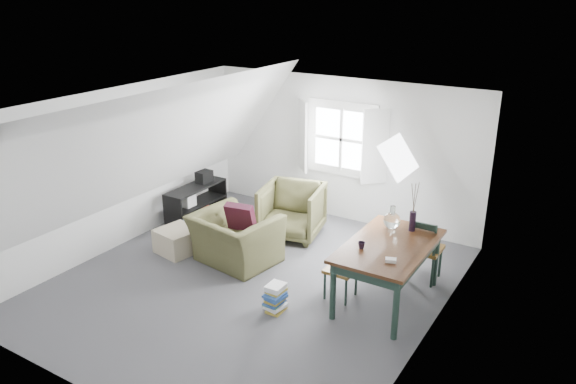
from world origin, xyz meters
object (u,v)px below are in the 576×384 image
Objects in this scene: dining_table at (389,252)px; dining_chair_near at (343,269)px; dining_chair_far at (425,248)px; media_shelf at (195,205)px; armchair_near at (236,261)px; magazine_stack at (275,298)px; ottoman at (178,241)px; armchair_far at (292,235)px.

dining_chair_near is (-0.52, -0.22, -0.30)m from dining_table.
media_shelf is at bearing -1.64° from dining_chair_far.
media_shelf is (-1.55, 0.90, 0.28)m from armchair_near.
magazine_stack is (-1.34, -1.76, -0.31)m from dining_chair_far.
ottoman is at bearing 15.56° from dining_chair_far.
media_shelf reaches higher than armchair_near.
dining_chair_near is at bearing 2.29° from ottoman.
dining_table is at bearing 40.87° from magazine_stack.
media_shelf is at bearing -85.20° from dining_chair_near.
dining_table is 0.87m from dining_chair_far.
dining_table is at bearing -40.19° from armchair_far.
armchair_near is at bearing -29.43° from media_shelf.
dining_chair_far reaches higher than dining_table.
armchair_near is at bearing -71.68° from dining_chair_near.
dining_chair_far is (2.58, 0.94, 0.49)m from armchair_near.
dining_table is 1.57m from magazine_stack.
armchair_near is 1.25× the size of dining_chair_far.
media_shelf is at bearing 148.36° from magazine_stack.
magazine_stack is at bearing -136.52° from dining_table.
dining_table reaches higher than armchair_far.
dining_chair_far is (0.22, 0.80, -0.23)m from dining_table.
magazine_stack is (1.24, -0.82, 0.18)m from armchair_near.
armchair_near is 0.95× the size of media_shelf.
armchair_near is 1.88m from dining_chair_near.
magazine_stack is at bearing 155.08° from armchair_near.
ottoman is at bearing 20.20° from armchair_near.
armchair_near is at bearing 11.57° from ottoman.
armchair_far reaches higher than magazine_stack.
ottoman is 0.61× the size of dining_chair_far.
magazine_stack is at bearing -17.57° from dining_chair_near.
armchair_far is 0.79× the size of media_shelf.
dining_table reaches higher than armchair_near.
armchair_far is at bearing 116.02° from magazine_stack.
dining_table reaches higher than dining_chair_near.
dining_chair_near reaches higher than magazine_stack.
dining_table is at bearing 5.79° from ottoman.
armchair_near reaches higher than ottoman.
ottoman is 1.56× the size of magazine_stack.
dining_chair_near is 2.24× the size of magazine_stack.
ottoman is 2.81m from dining_chair_near.
dining_table is 2.04× the size of dining_chair_near.
ottoman is at bearing -66.68° from dining_chair_near.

